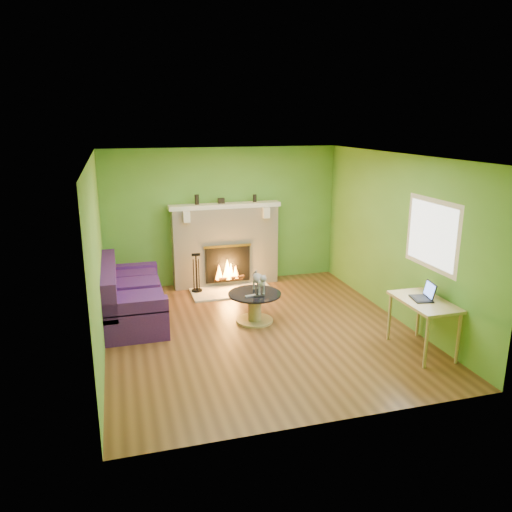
# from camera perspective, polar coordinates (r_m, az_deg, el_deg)

# --- Properties ---
(floor) EXTENTS (5.00, 5.00, 0.00)m
(floor) POSITION_cam_1_polar(r_m,az_deg,el_deg) (7.66, 0.36, -8.46)
(floor) COLOR brown
(floor) RESTS_ON ground
(ceiling) EXTENTS (5.00, 5.00, 0.00)m
(ceiling) POSITION_cam_1_polar(r_m,az_deg,el_deg) (7.03, 0.40, 11.34)
(ceiling) COLOR white
(ceiling) RESTS_ON wall_back
(wall_back) EXTENTS (5.00, 0.00, 5.00)m
(wall_back) POSITION_cam_1_polar(r_m,az_deg,el_deg) (9.60, -3.80, 4.55)
(wall_back) COLOR #4F892C
(wall_back) RESTS_ON floor
(wall_front) EXTENTS (5.00, 0.00, 5.00)m
(wall_front) POSITION_cam_1_polar(r_m,az_deg,el_deg) (4.99, 8.46, -5.83)
(wall_front) COLOR #4F892C
(wall_front) RESTS_ON floor
(wall_left) EXTENTS (0.00, 5.00, 5.00)m
(wall_left) POSITION_cam_1_polar(r_m,az_deg,el_deg) (6.97, -17.69, -0.29)
(wall_left) COLOR #4F892C
(wall_left) RESTS_ON floor
(wall_right) EXTENTS (0.00, 5.00, 5.00)m
(wall_right) POSITION_cam_1_polar(r_m,az_deg,el_deg) (8.14, 15.79, 2.04)
(wall_right) COLOR #4F892C
(wall_right) RESTS_ON floor
(window_frame) EXTENTS (0.00, 1.20, 1.20)m
(window_frame) POSITION_cam_1_polar(r_m,az_deg,el_deg) (7.35, 19.48, 2.35)
(window_frame) COLOR silver
(window_frame) RESTS_ON wall_right
(window_pane) EXTENTS (0.00, 1.06, 1.06)m
(window_pane) POSITION_cam_1_polar(r_m,az_deg,el_deg) (7.34, 19.43, 2.35)
(window_pane) COLOR white
(window_pane) RESTS_ON wall_right
(fireplace) EXTENTS (2.10, 0.46, 1.58)m
(fireplace) POSITION_cam_1_polar(r_m,az_deg,el_deg) (9.54, -3.51, 1.23)
(fireplace) COLOR beige
(fireplace) RESTS_ON floor
(hearth) EXTENTS (1.50, 0.75, 0.03)m
(hearth) POSITION_cam_1_polar(r_m,az_deg,el_deg) (9.27, -2.75, -4.05)
(hearth) COLOR beige
(hearth) RESTS_ON floor
(mantel) EXTENTS (2.10, 0.28, 0.08)m
(mantel) POSITION_cam_1_polar(r_m,az_deg,el_deg) (9.36, -3.56, 5.77)
(mantel) COLOR white
(mantel) RESTS_ON fireplace
(sofa) EXTENTS (0.92, 2.05, 0.92)m
(sofa) POSITION_cam_1_polar(r_m,az_deg,el_deg) (8.21, -14.26, -4.61)
(sofa) COLOR #3B1757
(sofa) RESTS_ON floor
(coffee_table) EXTENTS (0.83, 0.83, 0.47)m
(coffee_table) POSITION_cam_1_polar(r_m,az_deg,el_deg) (7.88, -0.16, -5.63)
(coffee_table) COLOR tan
(coffee_table) RESTS_ON floor
(desk) EXTENTS (0.58, 1.00, 0.74)m
(desk) POSITION_cam_1_polar(r_m,az_deg,el_deg) (7.14, 18.66, -5.52)
(desk) COLOR tan
(desk) RESTS_ON floor
(cat) EXTENTS (0.22, 0.56, 0.35)m
(cat) POSITION_cam_1_polar(r_m,az_deg,el_deg) (7.82, 0.30, -2.90)
(cat) COLOR slate
(cat) RESTS_ON coffee_table
(remote_silver) EXTENTS (0.18, 0.08, 0.02)m
(remote_silver) POSITION_cam_1_polar(r_m,az_deg,el_deg) (7.67, -0.64, -4.56)
(remote_silver) COLOR gray
(remote_silver) RESTS_ON coffee_table
(remote_black) EXTENTS (0.16, 0.07, 0.02)m
(remote_black) POSITION_cam_1_polar(r_m,az_deg,el_deg) (7.65, 0.35, -4.63)
(remote_black) COLOR black
(remote_black) RESTS_ON coffee_table
(laptop) EXTENTS (0.33, 0.36, 0.24)m
(laptop) POSITION_cam_1_polar(r_m,az_deg,el_deg) (7.10, 18.44, -3.83)
(laptop) COLOR black
(laptop) RESTS_ON desk
(fire_tools) EXTENTS (0.19, 0.19, 0.73)m
(fire_tools) POSITION_cam_1_polar(r_m,az_deg,el_deg) (9.18, -6.83, -1.86)
(fire_tools) COLOR black
(fire_tools) RESTS_ON hearth
(mantel_vase_left) EXTENTS (0.08, 0.08, 0.18)m
(mantel_vase_left) POSITION_cam_1_polar(r_m,az_deg,el_deg) (9.28, -6.78, 6.42)
(mantel_vase_left) COLOR black
(mantel_vase_left) RESTS_ON mantel
(mantel_vase_right) EXTENTS (0.07, 0.07, 0.14)m
(mantel_vase_right) POSITION_cam_1_polar(r_m,az_deg,el_deg) (9.51, -0.15, 6.62)
(mantel_vase_right) COLOR black
(mantel_vase_right) RESTS_ON mantel
(mantel_box) EXTENTS (0.12, 0.08, 0.10)m
(mantel_box) POSITION_cam_1_polar(r_m,az_deg,el_deg) (9.36, -4.00, 6.32)
(mantel_box) COLOR black
(mantel_box) RESTS_ON mantel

